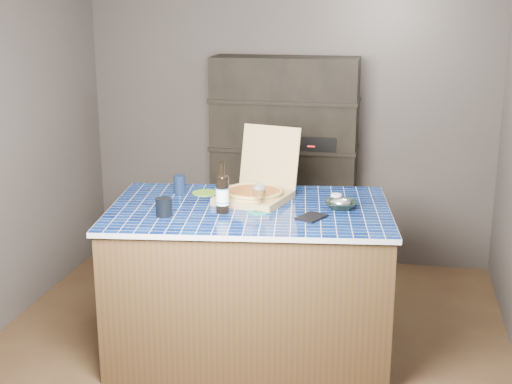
% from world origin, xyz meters
% --- Properties ---
extents(room, '(3.50, 3.50, 3.50)m').
position_xyz_m(room, '(0.00, 0.00, 1.25)').
color(room, brown).
rests_on(room, ground).
extents(shelving_unit, '(1.20, 0.41, 1.80)m').
position_xyz_m(shelving_unit, '(0.00, 1.53, 0.90)').
color(shelving_unit, black).
rests_on(shelving_unit, floor).
extents(kitchen_island, '(1.91, 1.35, 0.98)m').
position_xyz_m(kitchen_island, '(0.02, -0.01, 0.49)').
color(kitchen_island, '#492F1C').
rests_on(kitchen_island, floor).
extents(pizza_box, '(0.53, 0.60, 0.46)m').
position_xyz_m(pizza_box, '(0.03, 0.16, 1.04)').
color(pizza_box, tan).
rests_on(pizza_box, kitchen_island).
extents(mead_bottle, '(0.09, 0.09, 0.32)m').
position_xyz_m(mead_bottle, '(-0.12, -0.15, 1.10)').
color(mead_bottle, black).
rests_on(mead_bottle, kitchen_island).
extents(teal_trivet, '(0.15, 0.15, 0.01)m').
position_xyz_m(teal_trivet, '(0.10, -0.10, 0.98)').
color(teal_trivet, '#188172').
rests_on(teal_trivet, kitchen_island).
extents(wine_glass, '(0.08, 0.08, 0.19)m').
position_xyz_m(wine_glass, '(0.10, -0.10, 1.11)').
color(wine_glass, white).
rests_on(wine_glass, teal_trivet).
extents(tumbler, '(0.10, 0.10, 0.11)m').
position_xyz_m(tumbler, '(-0.45, -0.29, 1.03)').
color(tumbler, black).
rests_on(tumbler, kitchen_island).
extents(dvd_case, '(0.20, 0.22, 0.01)m').
position_xyz_m(dvd_case, '(0.44, -0.16, 0.98)').
color(dvd_case, black).
rests_on(dvd_case, kitchen_island).
extents(bowl, '(0.22, 0.22, 0.05)m').
position_xyz_m(bowl, '(0.60, 0.08, 1.00)').
color(bowl, black).
rests_on(bowl, kitchen_island).
extents(foil_contents, '(0.13, 0.11, 0.06)m').
position_xyz_m(foil_contents, '(0.60, 0.08, 1.02)').
color(foil_contents, silver).
rests_on(foil_contents, bowl).
extents(white_jar, '(0.07, 0.07, 0.06)m').
position_xyz_m(white_jar, '(0.56, 0.19, 1.01)').
color(white_jar, white).
rests_on(white_jar, kitchen_island).
extents(navy_cup, '(0.08, 0.08, 0.13)m').
position_xyz_m(navy_cup, '(-0.51, 0.23, 1.04)').
color(navy_cup, '#0E1A33').
rests_on(navy_cup, kitchen_island).
extents(green_trivet, '(0.18, 0.18, 0.01)m').
position_xyz_m(green_trivet, '(-0.34, 0.26, 0.98)').
color(green_trivet, '#5D9820').
rests_on(green_trivet, kitchen_island).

